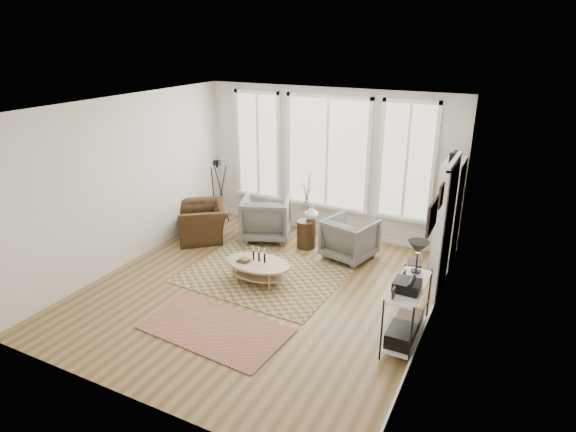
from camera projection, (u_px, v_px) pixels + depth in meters
The scene contains 17 objects.
room at pixel (260, 206), 7.17m from camera, with size 5.50×5.54×2.90m.
bay_window at pixel (327, 155), 9.36m from camera, with size 4.14×0.12×2.24m.
door at pixel (447, 228), 7.15m from camera, with size 0.09×1.06×2.22m.
bookcase at pixel (448, 214), 8.17m from camera, with size 0.31×0.85×2.06m.
low_shelf at pixel (407, 307), 6.24m from camera, with size 0.38×1.08×1.30m.
wall_art at pixel (435, 210), 5.69m from camera, with size 0.04×0.88×0.44m.
rug_main at pixel (262, 276), 8.11m from camera, with size 2.55×1.91×0.01m, color brown.
rug_runner at pixel (215, 329), 6.65m from camera, with size 1.99×1.11×0.01m, color maroon.
coffee_table at pixel (257, 266), 7.84m from camera, with size 1.12×0.72×0.51m.
armchair_left at pixel (266, 218), 9.49m from camera, with size 0.91×0.94×0.85m, color slate.
armchair_right at pixel (350, 238), 8.65m from camera, with size 0.81×0.83×0.76m, color slate.
side_table at pixel (307, 212), 8.97m from camera, with size 0.36×0.36×1.50m.
vase at pixel (311, 213), 9.06m from camera, with size 0.26×0.26×0.27m, color silver.
accent_chair at pixel (203, 221), 9.52m from camera, with size 0.92×1.06×0.69m, color #352213.
tripod_camera at pixel (219, 194), 10.22m from camera, with size 0.48×0.48×1.37m.
book_stack_near at pixel (414, 267), 8.24m from camera, with size 0.22×0.28×0.18m, color maroon.
book_stack_far at pixel (411, 274), 8.01m from camera, with size 0.21×0.26×0.17m, color maroon.
Camera 1 is at (3.41, -5.83, 3.85)m, focal length 30.00 mm.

